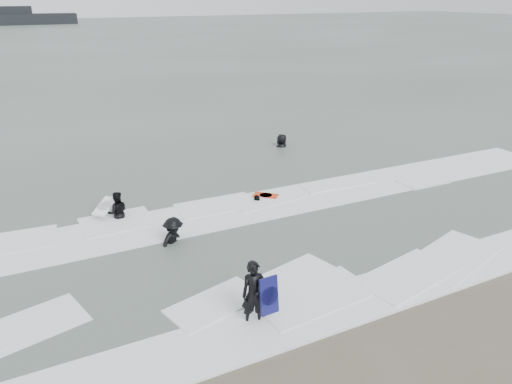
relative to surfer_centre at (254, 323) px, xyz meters
name	(u,v)px	position (x,y,z in m)	size (l,w,h in m)	color
ground	(337,291)	(2.63, 0.28, 0.00)	(320.00, 320.00, 0.00)	brown
sea	(51,42)	(2.63, 80.28, 0.06)	(320.00, 320.00, 0.00)	#47544C
surfer_centre	(254,323)	(0.00, 0.00, 0.00)	(0.63, 0.41, 1.72)	black
surfer_wading	(118,219)	(-1.73, 7.59, 0.00)	(0.77, 0.60, 1.58)	black
surfer_breaker	(174,244)	(-0.52, 4.86, 0.00)	(1.15, 0.66, 1.77)	black
surfer_right_near	(257,203)	(3.39, 6.73, 0.00)	(0.86, 0.36, 1.47)	black
surfer_right_far	(282,147)	(7.80, 12.78, 0.00)	(0.91, 0.59, 1.86)	black
surf_foam	(273,235)	(2.63, 3.98, 0.04)	(30.03, 9.06, 0.09)	white
bodyboards	(208,223)	(0.68, 4.87, 0.50)	(7.05, 8.49, 1.25)	#10124E
vessel_horizon	(8,18)	(-2.35, 133.08, 1.60)	(31.82, 5.68, 4.32)	black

